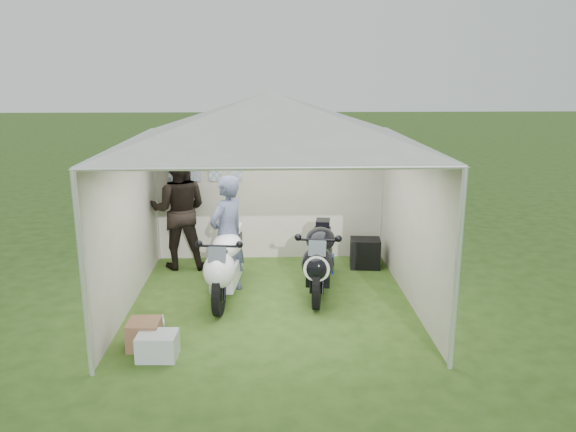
% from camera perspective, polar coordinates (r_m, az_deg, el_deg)
% --- Properties ---
extents(ground, '(80.00, 80.00, 0.00)m').
position_cam_1_polar(ground, '(8.30, -1.68, -8.60)').
color(ground, '#2D4916').
rests_on(ground, ground).
extents(canopy_tent, '(5.66, 5.66, 3.00)m').
position_cam_1_polar(canopy_tent, '(7.70, -1.83, 9.41)').
color(canopy_tent, silver).
rests_on(canopy_tent, ground).
extents(motorcycle_white, '(0.56, 1.99, 0.98)m').
position_cam_1_polar(motorcycle_white, '(8.25, -6.36, -4.79)').
color(motorcycle_white, black).
rests_on(motorcycle_white, ground).
extents(motorcycle_black, '(0.64, 2.02, 1.00)m').
position_cam_1_polar(motorcycle_black, '(8.42, 3.22, -4.22)').
color(motorcycle_black, black).
rests_on(motorcycle_black, ground).
extents(paddock_stand, '(0.41, 0.29, 0.29)m').
position_cam_1_polar(paddock_stand, '(9.43, 3.52, -4.83)').
color(paddock_stand, '#172BB3').
rests_on(paddock_stand, ground).
extents(person_dark_jacket, '(0.98, 0.77, 2.01)m').
position_cam_1_polar(person_dark_jacket, '(9.58, -11.00, 0.61)').
color(person_dark_jacket, black).
rests_on(person_dark_jacket, ground).
extents(person_blue_jacket, '(0.75, 0.78, 1.80)m').
position_cam_1_polar(person_blue_jacket, '(8.37, -6.19, -1.96)').
color(person_blue_jacket, slate).
rests_on(person_blue_jacket, ground).
extents(equipment_box, '(0.54, 0.45, 0.50)m').
position_cam_1_polar(equipment_box, '(9.68, 7.84, -3.75)').
color(equipment_box, black).
rests_on(equipment_box, ground).
extents(crate_0, '(0.47, 0.38, 0.30)m').
position_cam_1_polar(crate_0, '(6.88, -13.11, -12.71)').
color(crate_0, '#AEB4B8').
rests_on(crate_0, ground).
extents(crate_1, '(0.39, 0.39, 0.34)m').
position_cam_1_polar(crate_1, '(7.15, -14.39, -11.55)').
color(crate_1, brown).
rests_on(crate_1, ground).
extents(crate_2, '(0.36, 0.32, 0.22)m').
position_cam_1_polar(crate_2, '(7.43, -13.64, -10.98)').
color(crate_2, silver).
rests_on(crate_2, ground).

